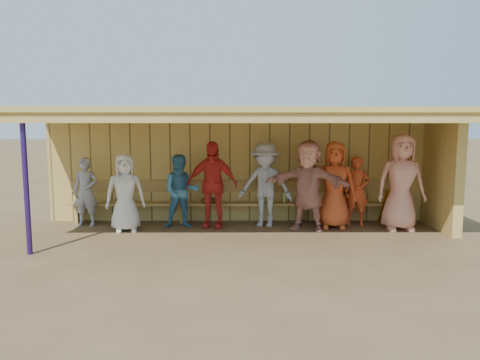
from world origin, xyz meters
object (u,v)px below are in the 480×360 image
at_px(player_c, 181,191).
at_px(player_h, 401,182).
at_px(player_g, 357,191).
at_px(player_extra, 334,185).
at_px(player_d, 212,185).
at_px(player_f, 308,185).
at_px(player_b, 125,193).
at_px(bench, 240,199).
at_px(player_e, 265,184).
at_px(player_a, 86,192).

xyz_separation_m(player_c, player_h, (4.56, -0.24, 0.22)).
distance_m(player_g, player_extra, 0.64).
height_order(player_d, player_h, player_h).
height_order(player_c, player_f, player_f).
bearing_deg(player_d, player_b, -160.15).
xyz_separation_m(player_b, bench, (2.35, 0.85, -0.28)).
height_order(player_e, player_g, player_e).
relative_size(player_e, bench, 0.24).
xyz_separation_m(player_e, player_f, (0.86, -0.37, 0.04)).
bearing_deg(player_a, player_c, -1.14).
relative_size(player_a, player_extra, 0.81).
distance_m(player_c, player_e, 1.80).
bearing_deg(player_h, player_a, 176.92).
height_order(player_e, player_f, player_f).
xyz_separation_m(player_b, player_d, (1.75, 0.36, 0.11)).
bearing_deg(player_extra, player_b, -170.49).
bearing_deg(player_extra, player_h, -2.14).
relative_size(player_d, player_g, 1.23).
bearing_deg(player_c, player_h, -8.46).
bearing_deg(player_c, player_g, -1.89).
height_order(player_a, player_h, player_h).
bearing_deg(player_c, player_a, 169.19).
bearing_deg(player_f, player_a, -164.20).
relative_size(player_e, player_h, 0.90).
bearing_deg(player_e, player_h, 7.59).
distance_m(player_c, player_d, 0.67).
height_order(player_b, player_extra, player_extra).
distance_m(player_a, player_b, 1.10).
xyz_separation_m(player_d, player_f, (1.99, -0.26, 0.02)).
bearing_deg(player_extra, player_c, -174.91).
relative_size(player_c, player_h, 0.78).
xyz_separation_m(player_e, player_g, (1.99, 0.08, -0.16)).
bearing_deg(player_d, player_g, 11.74).
xyz_separation_m(player_b, player_f, (3.75, 0.10, 0.14)).
relative_size(player_h, bench, 0.26).
bearing_deg(player_d, player_a, -174.95).
bearing_deg(player_h, player_e, 172.55).
height_order(player_f, player_g, player_f).
distance_m(player_e, player_f, 0.94).
relative_size(player_e, player_g, 1.21).
bearing_deg(bench, player_extra, -16.55).
xyz_separation_m(player_a, player_h, (6.64, -0.44, 0.26)).
bearing_deg(player_f, player_b, -157.67).
distance_m(player_a, player_c, 2.08).
xyz_separation_m(player_e, player_extra, (1.44, -0.21, 0.01)).
distance_m(player_a, player_f, 4.74).
height_order(player_d, player_f, player_f).
height_order(player_c, bench, player_c).
relative_size(player_d, player_h, 0.92).
bearing_deg(bench, player_g, -6.88).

